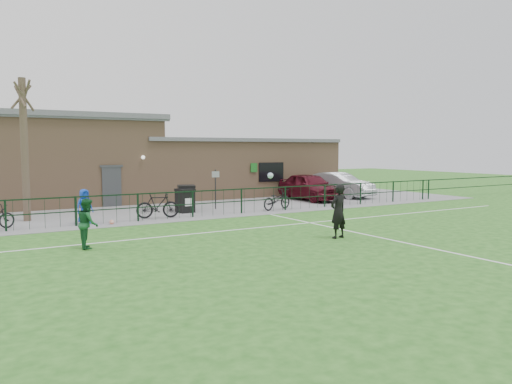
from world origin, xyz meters
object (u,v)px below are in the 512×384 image
sign_post (215,189)px  car_silver (338,185)px  bicycle_d (158,205)px  ball_ground (112,222)px  car_maroon (310,187)px  spectator_child (84,206)px  outfield_player (88,223)px  bicycle_e (277,200)px  wheelie_bin_right (186,199)px  wheelie_bin_left (185,201)px  bare_tree (25,150)px

sign_post → car_silver: size_ratio=0.43×
bicycle_d → ball_ground: bicycle_d is taller
bicycle_d → car_silver: bearing=-63.7°
car_maroon → ball_ground: (-12.62, -3.47, -0.72)m
bicycle_d → spectator_child: size_ratio=1.32×
sign_post → outfield_player: bearing=-138.7°
bicycle_d → bicycle_e: size_ratio=0.97×
car_silver → ball_ground: size_ratio=24.08×
outfield_player → car_silver: bearing=-55.8°
outfield_player → wheelie_bin_right: bearing=-34.0°
bicycle_d → wheelie_bin_left: bearing=-43.8°
wheelie_bin_right → car_maroon: 8.39m
car_maroon → spectator_child: bearing=-167.5°
car_maroon → bicycle_d: bearing=-164.2°
bicycle_e → car_maroon: bearing=-72.0°
outfield_player → ball_ground: 4.88m
outfield_player → ball_ground: bearing=-15.2°
bicycle_e → ball_ground: bicycle_e is taller
bicycle_d → spectator_child: spectator_child is taller
bicycle_d → outfield_player: size_ratio=1.21×
bicycle_d → sign_post: bearing=-53.4°
car_maroon → bicycle_d: 10.76m
spectator_child → ball_ground: (0.90, -0.71, -0.63)m
bare_tree → outfield_player: bearing=-82.7°
car_silver → bicycle_e: bearing=-166.7°
outfield_player → ball_ground: outfield_player is taller
wheelie_bin_left → car_maroon: (8.60, 1.52, 0.28)m
spectator_child → ball_ground: size_ratio=7.27×
wheelie_bin_right → ball_ground: 4.97m
car_maroon → spectator_child: (-13.52, -2.76, -0.09)m
bare_tree → ball_ground: size_ratio=30.75×
wheelie_bin_left → outfield_player: size_ratio=0.68×
spectator_child → outfield_player: size_ratio=0.92×
bare_tree → bicycle_e: bearing=-11.0°
wheelie_bin_right → sign_post: 1.62m
bicycle_d → spectator_child: bearing=102.4°
bare_tree → outfield_player: (0.93, -7.20, -2.23)m
bare_tree → spectator_child: bearing=-46.7°
bare_tree → car_silver: 18.31m
car_maroon → outfield_player: 16.54m
sign_post → bicycle_d: sign_post is taller
bare_tree → ball_ground: 4.90m
wheelie_bin_right → ball_ground: wheelie_bin_right is taller
bare_tree → bicycle_d: 5.95m
spectator_child → outfield_player: (-1.00, -5.16, 0.05)m
bare_tree → spectator_child: (1.92, -2.04, -2.27)m
bicycle_d → bare_tree: bearing=80.2°
wheelie_bin_left → wheelie_bin_right: wheelie_bin_right is taller
wheelie_bin_left → outfield_player: outfield_player is taller
sign_post → car_silver: bearing=9.9°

